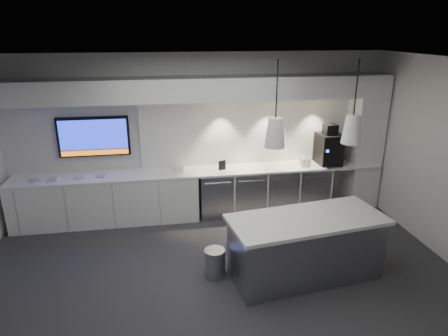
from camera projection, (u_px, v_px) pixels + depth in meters
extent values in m
plane|color=#323235|center=(220.00, 281.00, 5.66)|extent=(7.00, 7.00, 0.00)
plane|color=black|center=(220.00, 63.00, 4.67)|extent=(7.00, 7.00, 0.00)
plane|color=silver|center=(199.00, 135.00, 7.49)|extent=(7.00, 0.00, 7.00)
plane|color=silver|center=(275.00, 309.00, 2.84)|extent=(7.00, 0.00, 7.00)
cube|color=white|center=(202.00, 171.00, 7.39)|extent=(6.80, 0.65, 0.04)
cube|color=white|center=(107.00, 200.00, 7.27)|extent=(3.30, 0.63, 0.86)
cube|color=#92949A|center=(215.00, 193.00, 7.58)|extent=(0.60, 0.61, 0.85)
cube|color=#92949A|center=(248.00, 191.00, 7.68)|extent=(0.60, 0.61, 0.85)
cube|color=#92949A|center=(279.00, 189.00, 7.78)|extent=(0.60, 0.61, 0.85)
cube|color=#92949A|center=(310.00, 187.00, 7.88)|extent=(0.60, 0.61, 0.85)
cube|color=white|center=(262.00, 130.00, 7.64)|extent=(4.60, 0.03, 1.30)
cube|color=white|center=(200.00, 89.00, 6.91)|extent=(6.90, 0.60, 0.40)
cube|color=white|center=(364.00, 142.00, 7.78)|extent=(0.55, 0.55, 2.60)
cube|color=black|center=(94.00, 137.00, 7.13)|extent=(1.25, 0.06, 0.72)
cube|color=#1322B2|center=(93.00, 135.00, 7.08)|extent=(1.17, 0.00, 0.54)
cube|color=orange|center=(95.00, 153.00, 7.19)|extent=(1.17, 0.00, 0.09)
cube|color=#92949A|center=(305.00, 249.00, 5.65)|extent=(2.16, 1.11, 0.87)
cube|color=white|center=(307.00, 219.00, 5.50)|extent=(2.28, 1.23, 0.05)
cylinder|color=#92949A|center=(215.00, 263.00, 5.71)|extent=(0.38, 0.38, 0.42)
cube|color=black|center=(328.00, 149.00, 7.70)|extent=(0.44, 0.49, 0.58)
cube|color=black|center=(330.00, 129.00, 7.58)|extent=(0.24, 0.24, 0.19)
cube|color=#92949A|center=(333.00, 166.00, 7.55)|extent=(0.33, 0.21, 0.03)
cube|color=black|center=(222.00, 165.00, 7.39)|extent=(0.14, 0.06, 0.18)
cube|color=white|center=(178.00, 169.00, 7.23)|extent=(0.18, 0.03, 0.14)
cube|color=#B3B3B3|center=(35.00, 180.00, 6.86)|extent=(0.20, 0.20, 0.02)
cube|color=#B3B3B3|center=(53.00, 179.00, 6.91)|extent=(0.19, 0.19, 0.02)
cube|color=#B3B3B3|center=(79.00, 177.00, 7.00)|extent=(0.17, 0.17, 0.02)
cube|color=#B3B3B3|center=(101.00, 176.00, 7.08)|extent=(0.19, 0.19, 0.02)
cone|color=white|center=(275.00, 132.00, 5.00)|extent=(0.26, 0.26, 0.38)
cylinder|color=black|center=(277.00, 89.00, 4.83)|extent=(0.02, 0.02, 0.70)
cone|color=white|center=(352.00, 129.00, 5.17)|extent=(0.26, 0.26, 0.38)
cylinder|color=black|center=(357.00, 87.00, 4.99)|extent=(0.02, 0.02, 0.70)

